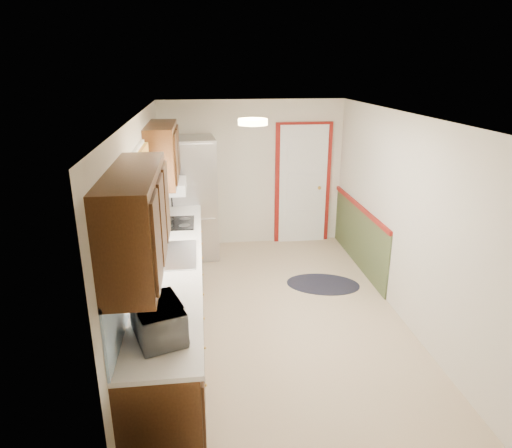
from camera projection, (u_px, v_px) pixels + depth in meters
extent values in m
cube|color=tan|center=(276.00, 315.00, 5.60)|extent=(3.20, 5.20, 0.12)
cube|color=white|center=(279.00, 115.00, 4.81)|extent=(3.20, 5.20, 0.12)
cube|color=beige|center=(252.00, 174.00, 7.55)|extent=(3.20, 0.10, 2.40)
cube|color=beige|center=(343.00, 351.00, 2.86)|extent=(3.20, 0.10, 2.40)
cube|color=beige|center=(143.00, 228.00, 5.03)|extent=(0.10, 5.20, 2.40)
cube|color=beige|center=(402.00, 218.00, 5.38)|extent=(0.10, 5.20, 2.40)
cube|color=#391E0D|center=(173.00, 300.00, 5.03)|extent=(0.60, 4.00, 0.90)
cube|color=white|center=(172.00, 261.00, 4.88)|extent=(0.63, 4.00, 0.04)
cube|color=#5DA6E3|center=(141.00, 236.00, 4.75)|extent=(0.02, 4.00, 0.55)
cube|color=#391E0D|center=(136.00, 220.00, 3.35)|extent=(0.35, 1.40, 0.75)
cube|color=#391E0D|center=(163.00, 153.00, 5.88)|extent=(0.35, 1.20, 0.75)
cube|color=white|center=(139.00, 196.00, 4.71)|extent=(0.02, 1.00, 0.90)
cube|color=#DE5D29|center=(141.00, 163.00, 4.60)|extent=(0.05, 1.12, 0.24)
cube|color=#B7B7BC|center=(172.00, 255.00, 4.97)|extent=(0.52, 0.82, 0.02)
cube|color=white|center=(169.00, 186.00, 6.08)|extent=(0.45, 0.60, 0.15)
cube|color=maroon|center=(303.00, 185.00, 7.68)|extent=(0.94, 0.05, 2.08)
cube|color=white|center=(303.00, 185.00, 7.66)|extent=(0.80, 0.04, 2.00)
cube|color=#404C2A|center=(359.00, 237.00, 6.89)|extent=(0.02, 2.30, 0.90)
cube|color=maroon|center=(360.00, 207.00, 6.73)|extent=(0.04, 2.30, 0.06)
cylinder|color=#FFD88C|center=(253.00, 122.00, 4.60)|extent=(0.30, 0.30, 0.06)
imported|color=white|center=(159.00, 317.00, 3.42)|extent=(0.42, 0.56, 0.34)
cube|color=#B7B7BC|center=(191.00, 198.00, 7.10)|extent=(0.83, 0.78, 1.88)
cylinder|color=black|center=(173.00, 213.00, 6.72)|extent=(0.02, 0.02, 1.32)
ellipsoid|color=black|center=(323.00, 284.00, 6.38)|extent=(1.15, 0.89, 0.01)
cube|color=black|center=(176.00, 223.00, 5.96)|extent=(0.46, 0.55, 0.02)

